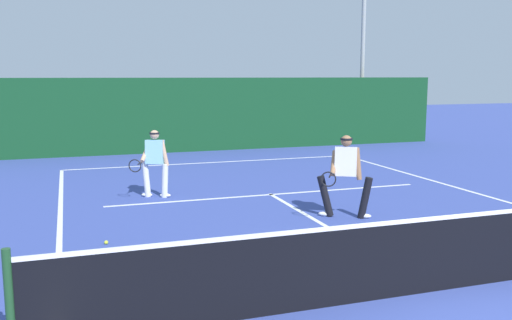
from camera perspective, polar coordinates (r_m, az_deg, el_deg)
ground_plane at (r=7.87m, az=18.15°, el=-12.64°), size 80.00×80.00×0.00m
court_line_baseline_far at (r=18.15m, az=-4.22°, el=-0.23°), size 9.47×0.10×0.01m
court_line_service at (r=13.22m, az=1.55°, el=-3.56°), size 7.72×0.10×0.01m
court_line_centre at (r=10.46m, az=7.52°, el=-6.94°), size 0.10×6.40×0.01m
tennis_net at (r=7.70m, az=18.33°, el=-9.03°), size 10.39×0.09×1.11m
player_near at (r=11.10m, az=9.16°, el=-1.27°), size 1.18×0.83×1.65m
player_far at (r=13.02m, az=-10.36°, el=-0.07°), size 0.99×0.85×1.57m
tennis_ball at (r=9.73m, az=-15.14°, el=-8.17°), size 0.07×0.07×0.07m
back_fence_windscreen at (r=20.75m, az=-6.26°, el=4.64°), size 20.17×0.12×2.73m
light_pole at (r=24.29m, az=10.95°, el=12.23°), size 0.55×0.44×7.10m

